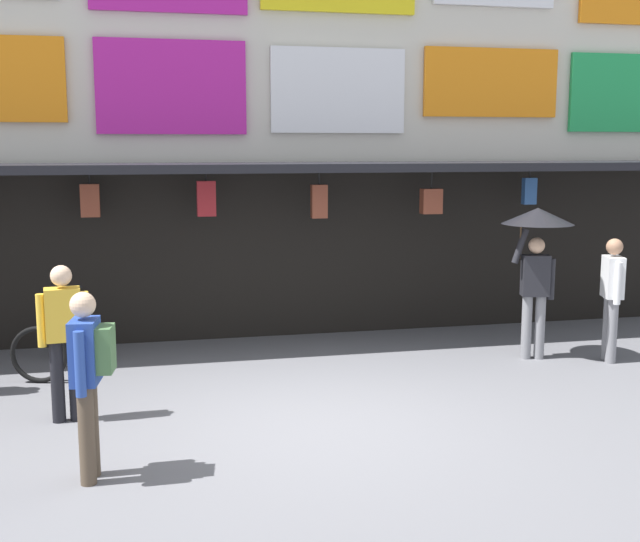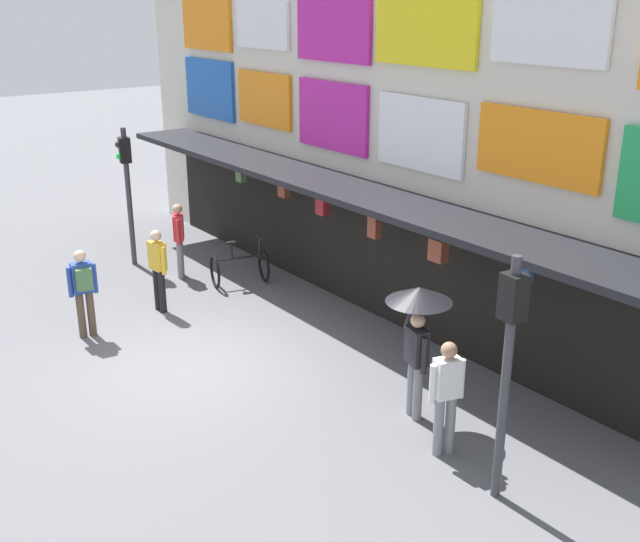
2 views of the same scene
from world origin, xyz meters
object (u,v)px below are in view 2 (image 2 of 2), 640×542
at_px(pedestrian_with_umbrella, 418,316).
at_px(pedestrian_in_purple, 446,392).
at_px(pedestrian_in_blue, 158,266).
at_px(pedestrian_in_green, 83,287).
at_px(traffic_light_near, 127,175).
at_px(pedestrian_in_black, 179,236).
at_px(traffic_light_far, 510,341).
at_px(bicycle_parked, 240,267).

height_order(pedestrian_with_umbrella, pedestrian_in_purple, pedestrian_with_umbrella).
xyz_separation_m(pedestrian_in_blue, pedestrian_in_green, (0.35, -1.63, 0.04)).
distance_m(traffic_light_near, pedestrian_in_green, 4.23).
relative_size(pedestrian_in_green, pedestrian_in_black, 1.00).
distance_m(traffic_light_near, pedestrian_in_purple, 10.03).
xyz_separation_m(traffic_light_far, bicycle_parked, (-8.37, 1.29, -1.75)).
xyz_separation_m(pedestrian_with_umbrella, pedestrian_in_green, (-5.68, -2.86, -0.66)).
bearing_deg(pedestrian_in_green, pedestrian_in_blue, 102.15).
relative_size(pedestrian_in_blue, pedestrian_with_umbrella, 0.81).
height_order(traffic_light_far, pedestrian_in_purple, traffic_light_far).
xyz_separation_m(traffic_light_near, pedestrian_in_green, (3.32, -2.36, -1.16)).
height_order(pedestrian_with_umbrella, pedestrian_in_green, pedestrian_with_umbrella).
xyz_separation_m(traffic_light_near, pedestrian_in_blue, (2.97, -0.73, -1.19)).
relative_size(bicycle_parked, pedestrian_in_black, 0.78).
distance_m(bicycle_parked, pedestrian_in_purple, 7.41).
relative_size(traffic_light_far, bicycle_parked, 2.45).
bearing_deg(pedestrian_in_purple, pedestrian_in_green, -159.22).
bearing_deg(traffic_light_near, traffic_light_far, 0.10).
height_order(traffic_light_near, pedestrian_in_green, traffic_light_near).
bearing_deg(pedestrian_with_umbrella, pedestrian_in_purple, -20.01).
bearing_deg(traffic_light_near, pedestrian_with_umbrella, 3.21).
xyz_separation_m(traffic_light_near, pedestrian_with_umbrella, (9.00, 0.50, -0.50)).
xyz_separation_m(pedestrian_in_blue, pedestrian_with_umbrella, (6.03, 1.24, 0.69)).
height_order(traffic_light_far, pedestrian_in_green, traffic_light_far).
relative_size(traffic_light_near, pedestrian_in_blue, 1.90).
relative_size(traffic_light_near, traffic_light_far, 1.00).
xyz_separation_m(traffic_light_near, pedestrian_in_purple, (9.96, 0.16, -1.19)).
bearing_deg(pedestrian_in_blue, pedestrian_in_purple, 7.25).
height_order(pedestrian_in_purple, pedestrian_in_black, same).
relative_size(pedestrian_in_blue, pedestrian_in_purple, 1.00).
bearing_deg(pedestrian_in_black, traffic_light_near, -161.14).
height_order(pedestrian_in_green, pedestrian_in_purple, same).
distance_m(pedestrian_in_purple, pedestrian_in_black, 8.51).
distance_m(traffic_light_far, pedestrian_in_blue, 8.18).
bearing_deg(pedestrian_in_blue, traffic_light_near, 166.17).
relative_size(bicycle_parked, pedestrian_in_blue, 0.78).
relative_size(pedestrian_with_umbrella, pedestrian_in_green, 1.24).
xyz_separation_m(traffic_light_far, pedestrian_with_umbrella, (-2.02, 0.49, -0.50)).
bearing_deg(traffic_light_far, bicycle_parked, 171.23).
bearing_deg(traffic_light_far, pedestrian_in_purple, 172.66).
distance_m(traffic_light_far, pedestrian_in_green, 8.15).
relative_size(traffic_light_near, pedestrian_in_purple, 1.90).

